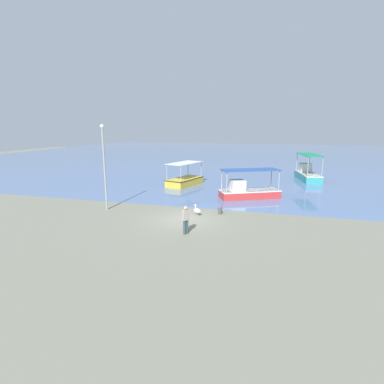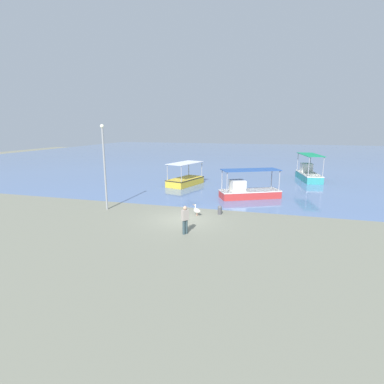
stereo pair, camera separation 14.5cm
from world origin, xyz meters
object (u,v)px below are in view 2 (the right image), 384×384
object	(u,v)px
fishing_boat_far_left	(185,180)
fishing_boat_near_left	(248,191)
lamp_post	(104,163)
mooring_bollard	(220,210)
pelican	(197,210)
fisherman_standing	(185,219)
fishing_boat_center	(308,174)

from	to	relation	value
fishing_boat_far_left	fishing_boat_near_left	distance (m)	8.18
lamp_post	mooring_bollard	bearing A→B (deg)	6.90
fishing_boat_near_left	mooring_bollard	world-z (taller)	fishing_boat_near_left
pelican	lamp_post	bearing A→B (deg)	-178.03
mooring_bollard	fisherman_standing	distance (m)	4.74
fishing_boat_near_left	pelican	xyz separation A→B (m)	(-2.95, -6.46, -0.24)
fishing_boat_near_left	fishing_boat_center	bearing A→B (deg)	61.60
fishing_boat_near_left	pelican	distance (m)	7.10
fishing_boat_center	fishing_boat_far_left	size ratio (longest dim) A/B	1.18
fishing_boat_center	lamp_post	xyz separation A→B (m)	(-15.94, -17.77, 2.82)
fishing_boat_far_left	pelican	world-z (taller)	fishing_boat_far_left
lamp_post	mooring_bollard	world-z (taller)	lamp_post
fishing_boat_near_left	pelican	world-z (taller)	fishing_boat_near_left
lamp_post	mooring_bollard	size ratio (longest dim) A/B	9.86
pelican	fisherman_standing	bearing A→B (deg)	-85.69
fisherman_standing	lamp_post	bearing A→B (deg)	154.23
fishing_boat_center	fishing_boat_far_left	distance (m)	14.74
fishing_boat_far_left	lamp_post	bearing A→B (deg)	-105.01
fishing_boat_near_left	lamp_post	bearing A→B (deg)	-146.07
fishing_boat_near_left	fisherman_standing	world-z (taller)	fishing_boat_near_left
fishing_boat_far_left	mooring_bollard	bearing A→B (deg)	-60.41
pelican	fishing_boat_center	bearing A→B (deg)	62.98
fishing_boat_far_left	fishing_boat_near_left	xyz separation A→B (m)	(7.04, -4.17, 0.09)
fisherman_standing	fishing_boat_near_left	bearing A→B (deg)	75.35
fishing_boat_center	mooring_bollard	distance (m)	18.32
mooring_bollard	fisherman_standing	world-z (taller)	fisherman_standing
fishing_boat_far_left	mooring_bollard	size ratio (longest dim) A/B	7.72
fishing_boat_center	mooring_bollard	size ratio (longest dim) A/B	9.08
mooring_bollard	fisherman_standing	bearing A→B (deg)	-104.96
mooring_bollard	fishing_boat_far_left	bearing A→B (deg)	119.59
pelican	fishing_boat_far_left	bearing A→B (deg)	111.05
fishing_boat_near_left	fisherman_standing	distance (m)	10.56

